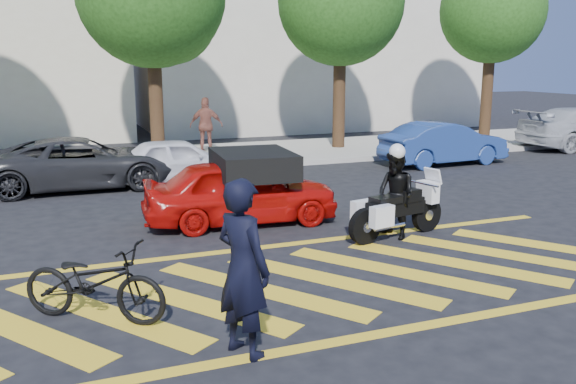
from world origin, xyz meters
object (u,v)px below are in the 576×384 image
object	(u,v)px
officer_bike	(243,268)
red_convertible	(241,191)
bicycle	(94,282)
parked_mid_right	(179,161)
parked_mid_left	(82,163)
police_motorcycle	(396,210)
officer_moto	(396,195)
parked_right	(444,143)

from	to	relation	value
officer_bike	red_convertible	size ratio (longest dim) A/B	0.52
bicycle	parked_mid_right	bearing A→B (deg)	16.36
parked_mid_left	bicycle	bearing A→B (deg)	178.05
officer_bike	bicycle	bearing A→B (deg)	17.74
police_motorcycle	officer_moto	xyz separation A→B (m)	(-0.02, 0.01, 0.28)
bicycle	police_motorcycle	size ratio (longest dim) A/B	0.89
red_convertible	parked_mid_left	size ratio (longest dim) A/B	0.82
officer_bike	officer_moto	distance (m)	5.19
officer_bike	red_convertible	bearing A→B (deg)	-42.84
police_motorcycle	officer_moto	world-z (taller)	officer_moto
officer_moto	officer_bike	bearing A→B (deg)	-62.00
red_convertible	officer_moto	bearing A→B (deg)	-126.74
officer_bike	officer_moto	xyz separation A→B (m)	(3.96, 3.35, -0.19)
red_convertible	officer_bike	bearing A→B (deg)	167.58
red_convertible	parked_mid_right	xyz separation A→B (m)	(-0.32, 4.53, -0.05)
bicycle	police_motorcycle	world-z (taller)	bicycle
bicycle	parked_mid_right	xyz separation A→B (m)	(2.78, 8.38, 0.10)
bicycle	officer_moto	bearing A→B (deg)	-36.89
officer_moto	parked_right	distance (m)	8.68
officer_bike	red_convertible	world-z (taller)	officer_bike
police_motorcycle	parked_mid_right	world-z (taller)	parked_mid_right
police_motorcycle	parked_mid_right	distance (m)	7.10
bicycle	red_convertible	size ratio (longest dim) A/B	0.50
bicycle	red_convertible	xyz separation A→B (m)	(3.10, 3.85, 0.15)
bicycle	police_motorcycle	bearing A→B (deg)	-37.01
bicycle	parked_mid_right	size ratio (longest dim) A/B	0.54
police_motorcycle	red_convertible	distance (m)	3.12
parked_mid_right	officer_bike	bearing A→B (deg)	173.72
officer_moto	parked_right	bearing A→B (deg)	126.55
parked_mid_right	parked_right	world-z (taller)	parked_right
police_motorcycle	parked_mid_left	size ratio (longest dim) A/B	0.46
officer_moto	red_convertible	world-z (taller)	officer_moto
officer_bike	parked_mid_left	distance (m)	10.24
officer_bike	parked_mid_right	distance (m)	10.01
officer_moto	parked_mid_left	world-z (taller)	officer_moto
bicycle	officer_moto	distance (m)	5.74
parked_mid_right	parked_right	bearing A→B (deg)	-89.09
officer_moto	parked_mid_right	xyz separation A→B (m)	(-2.66, 6.57, -0.20)
officer_moto	parked_right	size ratio (longest dim) A/B	0.40
officer_moto	parked_right	world-z (taller)	officer_moto
parked_right	bicycle	bearing A→B (deg)	123.62
officer_bike	parked_mid_left	bearing A→B (deg)	-19.69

